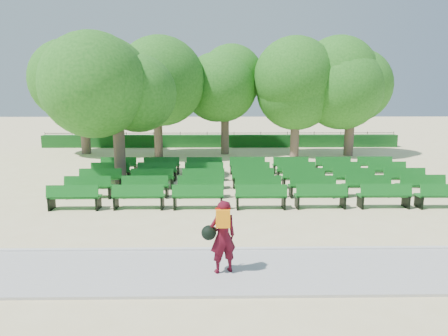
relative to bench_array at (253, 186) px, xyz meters
name	(u,v)px	position (x,y,z in m)	size (l,w,h in m)	color
ground	(223,191)	(-1.20, -0.54, -0.09)	(120.00, 120.00, 0.00)	beige
paving	(229,271)	(-1.20, -7.94, -0.06)	(30.00, 2.20, 0.06)	#B0B0AC
curb	(227,250)	(-1.20, -6.79, -0.04)	(30.00, 0.12, 0.10)	silver
hedge	(221,141)	(-1.20, 13.46, 0.36)	(26.00, 0.70, 0.90)	#134B18
fence	(221,146)	(-1.20, 13.86, -0.09)	(26.00, 0.10, 1.02)	black
tree_line	(221,155)	(-1.20, 9.46, -0.09)	(21.80, 6.80, 7.04)	#296E1D
bench_array	(253,186)	(0.00, 0.00, 0.00)	(1.69, 0.57, 1.06)	#10601A
tree_among	(117,87)	(-5.58, 1.00, 3.97)	(4.25, 4.25, 6.00)	brown
person	(222,236)	(-1.35, -8.03, 0.77)	(0.76, 0.54, 1.53)	#460A17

